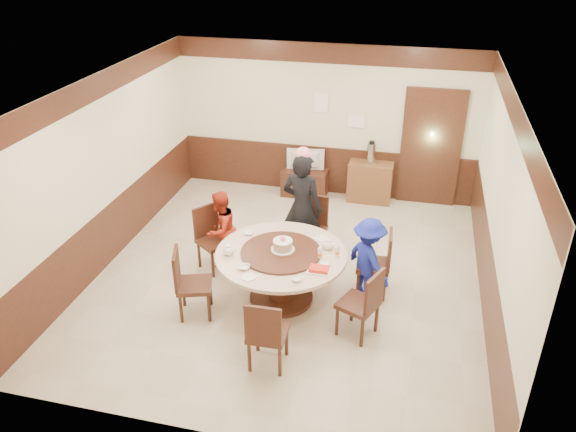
% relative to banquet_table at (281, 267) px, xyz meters
% --- Properties ---
extents(room, '(6.00, 6.04, 2.84)m').
position_rel_banquet_table_xyz_m(room, '(-0.03, 0.61, 0.55)').
color(room, beige).
rests_on(room, ground).
extents(banquet_table, '(1.75, 1.75, 0.78)m').
position_rel_banquet_table_xyz_m(banquet_table, '(0.00, 0.00, 0.00)').
color(banquet_table, '#3A1C12').
rests_on(banquet_table, ground).
extents(chair_0, '(0.48, 0.47, 0.97)m').
position_rel_banquet_table_xyz_m(chair_0, '(1.21, 0.46, -0.23)').
color(chair_0, '#3A1C12').
rests_on(chair_0, ground).
extents(chair_1, '(0.49, 0.50, 0.97)m').
position_rel_banquet_table_xyz_m(chair_1, '(0.17, 1.21, -0.23)').
color(chair_1, '#3A1C12').
rests_on(chair_1, ground).
extents(chair_2, '(0.62, 0.61, 0.97)m').
position_rel_banquet_table_xyz_m(chair_2, '(-1.17, 0.56, -0.23)').
color(chair_2, '#3A1C12').
rests_on(chair_2, ground).
extents(chair_3, '(0.56, 0.55, 0.97)m').
position_rel_banquet_table_xyz_m(chair_3, '(-1.05, -0.57, -0.23)').
color(chair_3, '#3A1C12').
rests_on(chair_3, ground).
extents(chair_4, '(0.45, 0.46, 0.97)m').
position_rel_banquet_table_xyz_m(chair_4, '(0.16, -1.28, -0.23)').
color(chair_4, '#3A1C12').
rests_on(chair_4, ground).
extents(chair_5, '(0.58, 0.58, 0.97)m').
position_rel_banquet_table_xyz_m(chair_5, '(1.12, -0.49, -0.23)').
color(chair_5, '#3A1C12').
rests_on(chair_5, ground).
extents(person_standing, '(0.72, 0.56, 1.74)m').
position_rel_banquet_table_xyz_m(person_standing, '(0.05, 1.11, 0.34)').
color(person_standing, black).
rests_on(person_standing, ground).
extents(person_red, '(0.59, 0.68, 1.20)m').
position_rel_banquet_table_xyz_m(person_red, '(-1.10, 0.68, 0.07)').
color(person_red, '#A12815').
rests_on(person_red, ground).
extents(person_blue, '(0.87, 0.88, 1.22)m').
position_rel_banquet_table_xyz_m(person_blue, '(1.13, 0.33, 0.07)').
color(person_blue, '#172297').
rests_on(person_blue, ground).
extents(birthday_cake, '(0.32, 0.32, 0.21)m').
position_rel_banquet_table_xyz_m(birthday_cake, '(0.01, 0.04, 0.32)').
color(birthday_cake, white).
rests_on(birthday_cake, banquet_table).
extents(teapot_left, '(0.17, 0.15, 0.13)m').
position_rel_banquet_table_xyz_m(teapot_left, '(-0.67, -0.20, 0.28)').
color(teapot_left, white).
rests_on(teapot_left, banquet_table).
extents(teapot_right, '(0.17, 0.15, 0.13)m').
position_rel_banquet_table_xyz_m(teapot_right, '(0.58, 0.25, 0.28)').
color(teapot_right, white).
rests_on(teapot_right, banquet_table).
extents(bowl_0, '(0.14, 0.14, 0.03)m').
position_rel_banquet_table_xyz_m(bowl_0, '(-0.57, 0.39, 0.23)').
color(bowl_0, white).
rests_on(bowl_0, banquet_table).
extents(bowl_1, '(0.13, 0.13, 0.04)m').
position_rel_banquet_table_xyz_m(bowl_1, '(0.34, -0.58, 0.24)').
color(bowl_1, white).
rests_on(bowl_1, banquet_table).
extents(bowl_2, '(0.16, 0.16, 0.04)m').
position_rel_banquet_table_xyz_m(bowl_2, '(-0.37, -0.47, 0.24)').
color(bowl_2, white).
rests_on(bowl_2, banquet_table).
extents(bowl_3, '(0.14, 0.14, 0.04)m').
position_rel_banquet_table_xyz_m(bowl_3, '(0.61, -0.15, 0.24)').
color(bowl_3, white).
rests_on(bowl_3, banquet_table).
extents(saucer_near, '(0.18, 0.18, 0.01)m').
position_rel_banquet_table_xyz_m(saucer_near, '(-0.25, -0.65, 0.22)').
color(saucer_near, white).
rests_on(saucer_near, banquet_table).
extents(saucer_far, '(0.18, 0.18, 0.01)m').
position_rel_banquet_table_xyz_m(saucer_far, '(0.45, 0.50, 0.22)').
color(saucer_far, white).
rests_on(saucer_far, banquet_table).
extents(shrimp_platter, '(0.30, 0.20, 0.06)m').
position_rel_banquet_table_xyz_m(shrimp_platter, '(0.57, -0.32, 0.24)').
color(shrimp_platter, white).
rests_on(shrimp_platter, banquet_table).
extents(bottle_0, '(0.06, 0.06, 0.16)m').
position_rel_banquet_table_xyz_m(bottle_0, '(0.53, -0.03, 0.30)').
color(bottle_0, white).
rests_on(bottle_0, banquet_table).
extents(bottle_1, '(0.06, 0.06, 0.16)m').
position_rel_banquet_table_xyz_m(bottle_1, '(0.74, 0.07, 0.30)').
color(bottle_1, white).
rests_on(bottle_1, banquet_table).
extents(tv_stand, '(0.85, 0.45, 0.50)m').
position_rel_banquet_table_xyz_m(tv_stand, '(-0.38, 3.35, -0.28)').
color(tv_stand, '#3A1C12').
rests_on(tv_stand, ground).
extents(television, '(0.70, 0.18, 0.40)m').
position_rel_banquet_table_xyz_m(television, '(-0.38, 3.35, 0.17)').
color(television, gray).
rests_on(television, tv_stand).
extents(side_cabinet, '(0.80, 0.40, 0.75)m').
position_rel_banquet_table_xyz_m(side_cabinet, '(0.84, 3.38, -0.16)').
color(side_cabinet, brown).
rests_on(side_cabinet, ground).
extents(thermos, '(0.15, 0.15, 0.38)m').
position_rel_banquet_table_xyz_m(thermos, '(0.83, 3.38, 0.41)').
color(thermos, silver).
rests_on(thermos, side_cabinet).
extents(notice_left, '(0.25, 0.00, 0.35)m').
position_rel_banquet_table_xyz_m(notice_left, '(-0.14, 3.55, 1.22)').
color(notice_left, white).
rests_on(notice_left, room).
extents(notice_right, '(0.30, 0.00, 0.22)m').
position_rel_banquet_table_xyz_m(notice_right, '(0.51, 3.55, 0.92)').
color(notice_right, white).
rests_on(notice_right, room).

